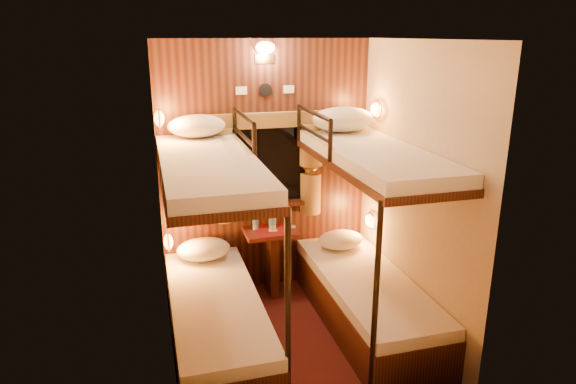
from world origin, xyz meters
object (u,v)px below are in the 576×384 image
object	(u,v)px
bunk_left	(214,284)
bottle_left	(256,220)
bunk_right	(367,265)
bottle_right	(272,220)
table	(271,253)

from	to	relation	value
bunk_left	bottle_left	bearing A→B (deg)	58.79
bunk_right	bunk_left	bearing A→B (deg)	180.00
bunk_left	bottle_right	distance (m)	1.04
bunk_right	bottle_left	size ratio (longest dim) A/B	9.16
table	bottle_right	bearing A→B (deg)	-6.78
bunk_left	bottle_left	world-z (taller)	bunk_left
table	bottle_left	bearing A→B (deg)	153.75
bunk_left	bottle_left	xyz separation A→B (m)	(0.51, 0.85, 0.18)
bunk_left	bottle_right	bearing A→B (deg)	49.65
table	bottle_right	xyz separation A→B (m)	(0.01, -0.00, 0.34)
bunk_left	bunk_right	bearing A→B (deg)	0.00
table	bunk_right	bearing A→B (deg)	-50.33
table	bunk_left	bearing A→B (deg)	-129.67
bottle_left	bottle_right	distance (m)	0.16
bottle_left	table	bearing A→B (deg)	-26.25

